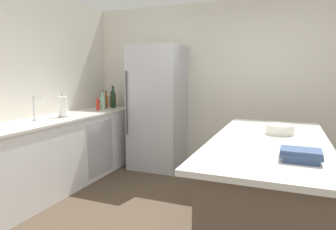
{
  "coord_description": "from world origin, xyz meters",
  "views": [
    {
      "loc": [
        0.69,
        -2.41,
        1.51
      ],
      "look_at": [
        -0.65,
        0.93,
        1.0
      ],
      "focal_mm": 31.58,
      "sensor_mm": 36.0,
      "label": 1
    }
  ],
  "objects_px": {
    "kitchen_island": "(267,190)",
    "vinegar_bottle": "(106,101)",
    "refrigerator": "(158,108)",
    "cookbook_stack": "(301,155)",
    "whiskey_bottle": "(114,100)",
    "olive_oil_bottle": "(102,102)",
    "sink_faucet": "(35,108)",
    "syrup_bottle": "(111,101)",
    "gin_bottle": "(103,102)",
    "mixing_bowl": "(280,129)",
    "wine_bottle": "(113,99)",
    "paper_towel_roll": "(63,107)",
    "hot_sauce_bottle": "(98,105)"
  },
  "relations": [
    {
      "from": "whiskey_bottle",
      "to": "olive_oil_bottle",
      "type": "height_order",
      "value": "whiskey_bottle"
    },
    {
      "from": "gin_bottle",
      "to": "syrup_bottle",
      "type": "bearing_deg",
      "value": 102.14
    },
    {
      "from": "vinegar_bottle",
      "to": "cookbook_stack",
      "type": "height_order",
      "value": "vinegar_bottle"
    },
    {
      "from": "olive_oil_bottle",
      "to": "sink_faucet",
      "type": "bearing_deg",
      "value": -91.7
    },
    {
      "from": "whiskey_bottle",
      "to": "gin_bottle",
      "type": "relative_size",
      "value": 0.94
    },
    {
      "from": "wine_bottle",
      "to": "vinegar_bottle",
      "type": "height_order",
      "value": "wine_bottle"
    },
    {
      "from": "sink_faucet",
      "to": "gin_bottle",
      "type": "xyz_separation_m",
      "value": [
        0.11,
        1.26,
        -0.04
      ]
    },
    {
      "from": "sink_faucet",
      "to": "paper_towel_roll",
      "type": "height_order",
      "value": "paper_towel_roll"
    },
    {
      "from": "kitchen_island",
      "to": "cookbook_stack",
      "type": "xyz_separation_m",
      "value": [
        0.22,
        -0.6,
        0.5
      ]
    },
    {
      "from": "sink_faucet",
      "to": "vinegar_bottle",
      "type": "relative_size",
      "value": 1.04
    },
    {
      "from": "olive_oil_bottle",
      "to": "cookbook_stack",
      "type": "relative_size",
      "value": 1.05
    },
    {
      "from": "refrigerator",
      "to": "olive_oil_bottle",
      "type": "distance_m",
      "value": 0.92
    },
    {
      "from": "refrigerator",
      "to": "paper_towel_roll",
      "type": "height_order",
      "value": "refrigerator"
    },
    {
      "from": "sink_faucet",
      "to": "wine_bottle",
      "type": "relative_size",
      "value": 0.82
    },
    {
      "from": "olive_oil_bottle",
      "to": "paper_towel_roll",
      "type": "bearing_deg",
      "value": -87.23
    },
    {
      "from": "kitchen_island",
      "to": "paper_towel_roll",
      "type": "distance_m",
      "value": 2.7
    },
    {
      "from": "kitchen_island",
      "to": "cookbook_stack",
      "type": "distance_m",
      "value": 0.82
    },
    {
      "from": "wine_bottle",
      "to": "olive_oil_bottle",
      "type": "height_order",
      "value": "wine_bottle"
    },
    {
      "from": "refrigerator",
      "to": "sink_faucet",
      "type": "height_order",
      "value": "refrigerator"
    },
    {
      "from": "sink_faucet",
      "to": "vinegar_bottle",
      "type": "bearing_deg",
      "value": 88.04
    },
    {
      "from": "refrigerator",
      "to": "vinegar_bottle",
      "type": "bearing_deg",
      "value": -171.18
    },
    {
      "from": "kitchen_island",
      "to": "wine_bottle",
      "type": "height_order",
      "value": "wine_bottle"
    },
    {
      "from": "whiskey_bottle",
      "to": "hot_sauce_bottle",
      "type": "xyz_separation_m",
      "value": [
        0.06,
        -0.56,
        -0.03
      ]
    },
    {
      "from": "kitchen_island",
      "to": "vinegar_bottle",
      "type": "relative_size",
      "value": 7.47
    },
    {
      "from": "wine_bottle",
      "to": "gin_bottle",
      "type": "height_order",
      "value": "wine_bottle"
    },
    {
      "from": "olive_oil_bottle",
      "to": "wine_bottle",
      "type": "bearing_deg",
      "value": 64.71
    },
    {
      "from": "sink_faucet",
      "to": "hot_sauce_bottle",
      "type": "bearing_deg",
      "value": 85.8
    },
    {
      "from": "sink_faucet",
      "to": "mixing_bowl",
      "type": "distance_m",
      "value": 2.78
    },
    {
      "from": "refrigerator",
      "to": "gin_bottle",
      "type": "height_order",
      "value": "refrigerator"
    },
    {
      "from": "olive_oil_bottle",
      "to": "cookbook_stack",
      "type": "bearing_deg",
      "value": -34.34
    },
    {
      "from": "whiskey_bottle",
      "to": "olive_oil_bottle",
      "type": "xyz_separation_m",
      "value": [
        0.02,
        -0.38,
        -0.0
      ]
    },
    {
      "from": "syrup_bottle",
      "to": "refrigerator",
      "type": "bearing_deg",
      "value": -3.63
    },
    {
      "from": "kitchen_island",
      "to": "sink_faucet",
      "type": "height_order",
      "value": "sink_faucet"
    },
    {
      "from": "kitchen_island",
      "to": "cookbook_stack",
      "type": "height_order",
      "value": "cookbook_stack"
    },
    {
      "from": "whiskey_bottle",
      "to": "mixing_bowl",
      "type": "bearing_deg",
      "value": -28.1
    },
    {
      "from": "paper_towel_roll",
      "to": "gin_bottle",
      "type": "distance_m",
      "value": 0.88
    },
    {
      "from": "sink_faucet",
      "to": "whiskey_bottle",
      "type": "distance_m",
      "value": 1.73
    },
    {
      "from": "kitchen_island",
      "to": "whiskey_bottle",
      "type": "height_order",
      "value": "whiskey_bottle"
    },
    {
      "from": "refrigerator",
      "to": "mixing_bowl",
      "type": "bearing_deg",
      "value": -35.59
    },
    {
      "from": "syrup_bottle",
      "to": "cookbook_stack",
      "type": "relative_size",
      "value": 1.05
    },
    {
      "from": "hot_sauce_bottle",
      "to": "mixing_bowl",
      "type": "height_order",
      "value": "hot_sauce_bottle"
    },
    {
      "from": "paper_towel_roll",
      "to": "cookbook_stack",
      "type": "distance_m",
      "value": 3.0
    },
    {
      "from": "refrigerator",
      "to": "cookbook_stack",
      "type": "xyz_separation_m",
      "value": [
        2.0,
        -2.2,
        0.01
      ]
    },
    {
      "from": "kitchen_island",
      "to": "vinegar_bottle",
      "type": "xyz_separation_m",
      "value": [
        -2.64,
        1.47,
        0.58
      ]
    },
    {
      "from": "syrup_bottle",
      "to": "gin_bottle",
      "type": "relative_size",
      "value": 0.9
    },
    {
      "from": "mixing_bowl",
      "to": "vinegar_bottle",
      "type": "bearing_deg",
      "value": 156.38
    },
    {
      "from": "syrup_bottle",
      "to": "mixing_bowl",
      "type": "height_order",
      "value": "syrup_bottle"
    },
    {
      "from": "kitchen_island",
      "to": "hot_sauce_bottle",
      "type": "bearing_deg",
      "value": 155.65
    },
    {
      "from": "hot_sauce_bottle",
      "to": "refrigerator",
      "type": "bearing_deg",
      "value": 26.78
    },
    {
      "from": "cookbook_stack",
      "to": "whiskey_bottle",
      "type": "bearing_deg",
      "value": 140.94
    }
  ]
}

